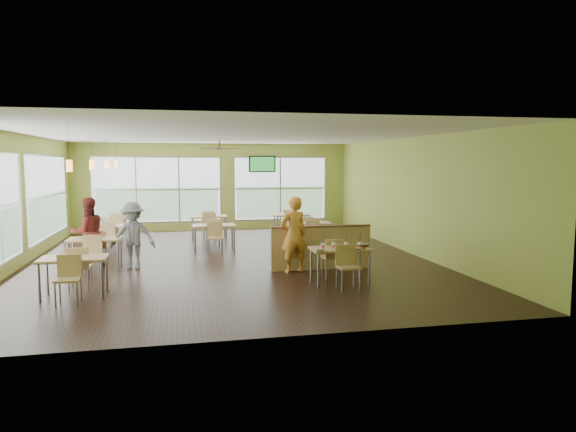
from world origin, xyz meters
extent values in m
plane|color=black|center=(0.00, 0.00, 0.00)|extent=(12.00, 12.00, 0.00)
plane|color=white|center=(0.00, 0.00, 3.20)|extent=(12.00, 12.00, 0.00)
cube|color=#9FAC45|center=(0.00, 6.00, 1.60)|extent=(10.00, 0.04, 3.20)
cube|color=#9FAC45|center=(0.00, -6.00, 1.60)|extent=(10.00, 0.04, 3.20)
cube|color=#9FAC45|center=(-5.00, 0.00, 1.60)|extent=(0.04, 12.00, 3.20)
cube|color=#9FAC45|center=(5.00, 0.00, 1.60)|extent=(0.04, 12.00, 3.20)
cube|color=white|center=(-4.98, 3.00, 1.53)|extent=(0.02, 4.50, 2.35)
cube|color=white|center=(-2.00, 5.98, 1.53)|extent=(4.50, 0.02, 2.35)
cube|color=white|center=(2.50, 5.98, 1.53)|extent=(3.50, 0.02, 2.35)
cube|color=#B7BABC|center=(-4.97, 0.50, 0.35)|extent=(0.04, 9.40, 0.05)
cube|color=#B7BABC|center=(0.25, 5.97, 0.35)|extent=(8.00, 0.04, 0.05)
cube|color=tan|center=(2.00, -3.00, 0.73)|extent=(1.20, 0.70, 0.04)
cube|color=brown|center=(2.00, -3.00, 0.70)|extent=(1.22, 0.71, 0.01)
cylinder|color=slate|center=(1.46, -3.29, 0.35)|extent=(0.05, 0.05, 0.71)
cylinder|color=slate|center=(2.54, -3.29, 0.35)|extent=(0.05, 0.05, 0.71)
cylinder|color=slate|center=(1.46, -2.71, 0.35)|extent=(0.05, 0.05, 0.71)
cylinder|color=slate|center=(2.54, -2.71, 0.35)|extent=(0.05, 0.05, 0.71)
cube|color=tan|center=(2.00, -2.45, 0.45)|extent=(0.42, 0.42, 0.04)
cube|color=tan|center=(2.00, -2.26, 0.67)|extent=(0.42, 0.04, 0.40)
cube|color=tan|center=(2.00, -3.55, 0.45)|extent=(0.42, 0.42, 0.04)
cube|color=tan|center=(2.00, -3.74, 0.67)|extent=(0.42, 0.04, 0.40)
cube|color=tan|center=(2.00, -1.55, 0.50)|extent=(2.40, 0.12, 1.00)
cube|color=brown|center=(2.00, -1.55, 1.02)|extent=(2.40, 0.14, 0.04)
cube|color=tan|center=(-3.20, -3.00, 0.73)|extent=(1.20, 0.70, 0.04)
cube|color=brown|center=(-3.20, -3.00, 0.70)|extent=(1.22, 0.71, 0.01)
cylinder|color=slate|center=(-3.74, -3.29, 0.35)|extent=(0.05, 0.05, 0.71)
cylinder|color=slate|center=(-2.66, -3.29, 0.35)|extent=(0.05, 0.05, 0.71)
cylinder|color=slate|center=(-3.74, -2.71, 0.35)|extent=(0.05, 0.05, 0.71)
cylinder|color=slate|center=(-2.66, -2.71, 0.35)|extent=(0.05, 0.05, 0.71)
cube|color=tan|center=(-3.20, -2.45, 0.45)|extent=(0.42, 0.42, 0.04)
cube|color=tan|center=(-3.20, -2.26, 0.67)|extent=(0.42, 0.04, 0.40)
cube|color=tan|center=(-3.20, -3.55, 0.45)|extent=(0.42, 0.42, 0.04)
cube|color=tan|center=(-3.20, -3.74, 0.67)|extent=(0.42, 0.04, 0.40)
cube|color=tan|center=(-3.20, -0.50, 0.73)|extent=(1.20, 0.70, 0.04)
cube|color=brown|center=(-3.20, -0.50, 0.70)|extent=(1.22, 0.71, 0.01)
cylinder|color=slate|center=(-3.74, -0.79, 0.35)|extent=(0.05, 0.05, 0.71)
cylinder|color=slate|center=(-2.66, -0.79, 0.35)|extent=(0.05, 0.05, 0.71)
cylinder|color=slate|center=(-3.74, -0.21, 0.35)|extent=(0.05, 0.05, 0.71)
cylinder|color=slate|center=(-2.66, -0.21, 0.35)|extent=(0.05, 0.05, 0.71)
cube|color=tan|center=(-3.20, 0.05, 0.45)|extent=(0.42, 0.42, 0.04)
cube|color=tan|center=(-3.20, 0.24, 0.67)|extent=(0.42, 0.04, 0.40)
cube|color=tan|center=(-3.20, -1.05, 0.45)|extent=(0.42, 0.42, 0.04)
cube|color=tan|center=(-3.20, -1.24, 0.67)|extent=(0.42, 0.04, 0.40)
cube|color=tan|center=(-3.20, 2.00, 0.73)|extent=(1.20, 0.70, 0.04)
cube|color=brown|center=(-3.20, 2.00, 0.70)|extent=(1.22, 0.71, 0.01)
cylinder|color=slate|center=(-3.74, 1.71, 0.35)|extent=(0.05, 0.05, 0.71)
cylinder|color=slate|center=(-2.66, 1.71, 0.35)|extent=(0.05, 0.05, 0.71)
cylinder|color=slate|center=(-3.74, 2.29, 0.35)|extent=(0.05, 0.05, 0.71)
cylinder|color=slate|center=(-2.66, 2.29, 0.35)|extent=(0.05, 0.05, 0.71)
cube|color=tan|center=(-3.20, 2.55, 0.45)|extent=(0.42, 0.42, 0.04)
cube|color=tan|center=(-3.20, 2.74, 0.67)|extent=(0.42, 0.04, 0.40)
cube|color=tan|center=(-3.20, 1.45, 0.45)|extent=(0.42, 0.42, 0.04)
cube|color=tan|center=(-3.20, 1.26, 0.67)|extent=(0.42, 0.04, 0.40)
cube|color=tan|center=(-3.20, 4.20, 0.73)|extent=(1.20, 0.70, 0.04)
cube|color=brown|center=(-3.20, 4.20, 0.70)|extent=(1.22, 0.71, 0.01)
cylinder|color=slate|center=(-3.74, 3.91, 0.35)|extent=(0.05, 0.05, 0.71)
cylinder|color=slate|center=(-2.66, 3.91, 0.35)|extent=(0.05, 0.05, 0.71)
cylinder|color=slate|center=(-3.74, 4.49, 0.35)|extent=(0.05, 0.05, 0.71)
cylinder|color=slate|center=(-2.66, 4.49, 0.35)|extent=(0.05, 0.05, 0.71)
cube|color=tan|center=(-3.20, 4.75, 0.45)|extent=(0.42, 0.42, 0.04)
cube|color=tan|center=(-3.20, 4.94, 0.67)|extent=(0.42, 0.04, 0.40)
cube|color=tan|center=(-3.20, 3.65, 0.45)|extent=(0.42, 0.42, 0.04)
cube|color=tan|center=(-3.20, 3.46, 0.67)|extent=(0.42, 0.04, 0.40)
cube|color=tan|center=(-0.30, 1.50, 0.73)|extent=(1.20, 0.70, 0.04)
cube|color=brown|center=(-0.30, 1.50, 0.70)|extent=(1.22, 0.71, 0.01)
cylinder|color=slate|center=(-0.84, 1.21, 0.35)|extent=(0.05, 0.05, 0.71)
cylinder|color=slate|center=(0.24, 1.21, 0.35)|extent=(0.05, 0.05, 0.71)
cylinder|color=slate|center=(-0.84, 1.79, 0.35)|extent=(0.05, 0.05, 0.71)
cylinder|color=slate|center=(0.24, 1.79, 0.35)|extent=(0.05, 0.05, 0.71)
cube|color=tan|center=(-0.30, 2.05, 0.45)|extent=(0.42, 0.42, 0.04)
cube|color=tan|center=(-0.30, 2.24, 0.67)|extent=(0.42, 0.04, 0.40)
cube|color=tan|center=(-0.30, 0.95, 0.45)|extent=(0.42, 0.42, 0.04)
cube|color=tan|center=(-0.30, 0.76, 0.67)|extent=(0.42, 0.04, 0.40)
cube|color=tan|center=(-0.30, 4.00, 0.73)|extent=(1.20, 0.70, 0.04)
cube|color=brown|center=(-0.30, 4.00, 0.70)|extent=(1.22, 0.71, 0.01)
cylinder|color=slate|center=(-0.84, 3.71, 0.35)|extent=(0.05, 0.05, 0.71)
cylinder|color=slate|center=(0.24, 3.71, 0.35)|extent=(0.05, 0.05, 0.71)
cylinder|color=slate|center=(-0.84, 4.29, 0.35)|extent=(0.05, 0.05, 0.71)
cylinder|color=slate|center=(0.24, 4.29, 0.35)|extent=(0.05, 0.05, 0.71)
cube|color=tan|center=(-0.30, 4.55, 0.45)|extent=(0.42, 0.42, 0.04)
cube|color=tan|center=(-0.30, 4.74, 0.67)|extent=(0.42, 0.04, 0.40)
cube|color=tan|center=(-0.30, 3.45, 0.45)|extent=(0.42, 0.42, 0.04)
cube|color=tan|center=(-0.30, 3.26, 0.67)|extent=(0.42, 0.04, 0.40)
cube|color=tan|center=(2.50, 1.50, 0.73)|extent=(1.20, 0.70, 0.04)
cube|color=brown|center=(2.50, 1.50, 0.70)|extent=(1.22, 0.71, 0.01)
cylinder|color=slate|center=(1.96, 1.21, 0.35)|extent=(0.05, 0.05, 0.71)
cylinder|color=slate|center=(3.04, 1.21, 0.35)|extent=(0.05, 0.05, 0.71)
cylinder|color=slate|center=(1.96, 1.79, 0.35)|extent=(0.05, 0.05, 0.71)
cylinder|color=slate|center=(3.04, 1.79, 0.35)|extent=(0.05, 0.05, 0.71)
cube|color=tan|center=(2.50, 2.05, 0.45)|extent=(0.42, 0.42, 0.04)
cube|color=tan|center=(2.50, 2.24, 0.67)|extent=(0.42, 0.04, 0.40)
cube|color=tan|center=(2.50, 0.95, 0.45)|extent=(0.42, 0.42, 0.04)
cube|color=tan|center=(2.50, 0.76, 0.67)|extent=(0.42, 0.04, 0.40)
cube|color=tan|center=(2.50, 4.00, 0.73)|extent=(1.20, 0.70, 0.04)
cube|color=brown|center=(2.50, 4.00, 0.70)|extent=(1.22, 0.71, 0.01)
cylinder|color=slate|center=(1.96, 3.71, 0.35)|extent=(0.05, 0.05, 0.71)
cylinder|color=slate|center=(3.04, 3.71, 0.35)|extent=(0.05, 0.05, 0.71)
cylinder|color=slate|center=(1.96, 4.29, 0.35)|extent=(0.05, 0.05, 0.71)
cylinder|color=slate|center=(3.04, 4.29, 0.35)|extent=(0.05, 0.05, 0.71)
cube|color=tan|center=(2.50, 4.55, 0.45)|extent=(0.42, 0.42, 0.04)
cube|color=tan|center=(2.50, 4.74, 0.67)|extent=(0.42, 0.04, 0.40)
cube|color=tan|center=(2.50, 3.45, 0.45)|extent=(0.42, 0.42, 0.04)
cube|color=tan|center=(2.50, 3.26, 0.67)|extent=(0.42, 0.04, 0.40)
cylinder|color=#2D2119|center=(-3.20, -3.00, 2.85)|extent=(0.01, 0.01, 0.70)
cylinder|color=orange|center=(-3.20, -3.00, 2.45)|extent=(0.11, 0.11, 0.22)
cylinder|color=#2D2119|center=(-3.20, -0.50, 2.85)|extent=(0.01, 0.01, 0.70)
cylinder|color=orange|center=(-3.20, -0.50, 2.45)|extent=(0.11, 0.11, 0.22)
cylinder|color=#2D2119|center=(-3.20, 2.00, 2.85)|extent=(0.01, 0.01, 0.70)
cylinder|color=orange|center=(-3.20, 2.00, 2.45)|extent=(0.11, 0.11, 0.22)
cylinder|color=#2D2119|center=(-3.20, 4.20, 2.85)|extent=(0.01, 0.01, 0.70)
cylinder|color=orange|center=(-3.20, 4.20, 2.45)|extent=(0.11, 0.11, 0.22)
cylinder|color=#2D2119|center=(0.00, 3.00, 3.08)|extent=(0.03, 0.03, 0.24)
cylinder|color=#2D2119|center=(0.00, 3.00, 2.94)|extent=(0.16, 0.16, 0.06)
cube|color=#2D2119|center=(0.35, 3.00, 2.94)|extent=(0.55, 0.10, 0.01)
cube|color=#2D2119|center=(0.00, 3.35, 2.94)|extent=(0.10, 0.55, 0.01)
cube|color=#2D2119|center=(-0.35, 3.00, 2.94)|extent=(0.55, 0.10, 0.01)
cube|color=#2D2119|center=(0.00, 2.65, 2.94)|extent=(0.10, 0.55, 0.01)
cube|color=black|center=(1.80, 5.90, 2.45)|extent=(1.00, 0.06, 0.60)
cube|color=#268E35|center=(1.80, 5.87, 2.45)|extent=(0.90, 0.01, 0.52)
imported|color=orange|center=(1.30, -1.74, 0.87)|extent=(0.71, 0.54, 1.74)
imported|color=maroon|center=(-3.40, -0.15, 0.84)|extent=(1.01, 0.92, 1.68)
imported|color=slate|center=(-2.34, -0.58, 0.80)|extent=(1.09, 0.70, 1.59)
cone|color=white|center=(1.61, -3.10, 0.80)|extent=(0.08, 0.08, 0.11)
cylinder|color=red|center=(1.61, -3.10, 0.81)|extent=(0.08, 0.08, 0.03)
cylinder|color=white|center=(1.61, -3.10, 0.86)|extent=(0.09, 0.09, 0.01)
cylinder|color=blue|center=(1.61, -3.10, 0.96)|extent=(0.03, 0.05, 0.20)
cone|color=white|center=(1.82, -3.14, 0.81)|extent=(0.09, 0.09, 0.12)
cylinder|color=red|center=(1.82, -3.14, 0.81)|extent=(0.08, 0.08, 0.04)
cylinder|color=white|center=(1.82, -3.14, 0.88)|extent=(0.09, 0.09, 0.01)
cylinder|color=yellow|center=(1.82, -3.14, 0.98)|extent=(0.02, 0.06, 0.22)
cone|color=white|center=(2.09, -3.13, 0.81)|extent=(0.09, 0.09, 0.12)
cylinder|color=red|center=(2.09, -3.13, 0.81)|extent=(0.08, 0.08, 0.03)
cylinder|color=white|center=(2.09, -3.13, 0.87)|extent=(0.09, 0.09, 0.01)
cylinder|color=red|center=(2.09, -3.13, 0.98)|extent=(0.01, 0.05, 0.21)
cone|color=white|center=(2.35, -3.24, 0.82)|extent=(0.10, 0.10, 0.13)
cylinder|color=red|center=(2.35, -3.24, 0.82)|extent=(0.09, 0.09, 0.04)
cylinder|color=white|center=(2.35, -3.24, 0.89)|extent=(0.10, 0.10, 0.01)
cylinder|color=red|center=(2.35, -3.24, 1.00)|extent=(0.01, 0.06, 0.24)
cylinder|color=black|center=(2.50, -2.97, 0.76)|extent=(0.22, 0.22, 0.01)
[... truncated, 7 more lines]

